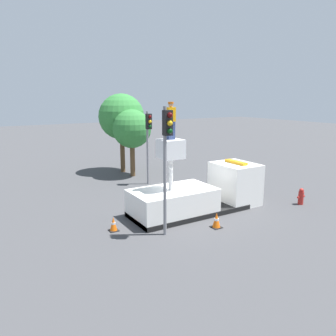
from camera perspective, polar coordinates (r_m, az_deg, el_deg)
ground_plane at (r=17.01m, az=3.71°, el=-7.73°), size 120.00×120.00×0.00m
bucket_truck at (r=17.08m, az=5.49°, el=-4.56°), size 7.14×2.46×3.85m
worker at (r=15.41m, az=0.48°, el=8.24°), size 0.40×0.26×1.75m
traffic_light_pole at (r=13.23m, az=-0.25°, el=3.78°), size 0.34×0.57×5.46m
traffic_light_across at (r=21.64m, az=-3.44°, el=6.06°), size 0.34×0.57×4.90m
fire_hydrant at (r=19.51m, az=22.15°, el=-4.63°), size 0.53×0.29×0.92m
traffic_cone_rear at (r=14.88m, az=-9.48°, el=-9.64°), size 0.41×0.41×0.64m
traffic_cone_curbside at (r=15.17m, az=8.43°, el=-9.04°), size 0.45×0.45×0.70m
tree_left_bg at (r=25.61m, az=-8.10°, el=8.78°), size 3.49×3.49×6.07m
tree_right_bg at (r=24.15m, az=-6.31°, el=6.73°), size 2.82×2.82×4.95m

